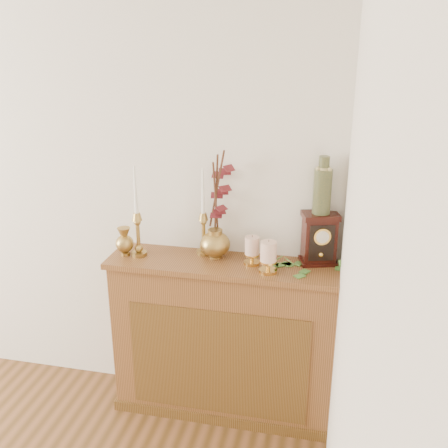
% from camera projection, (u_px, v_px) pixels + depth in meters
% --- Properties ---
extents(console_shelf, '(1.24, 0.34, 0.93)m').
position_uv_depth(console_shelf, '(224.00, 343.00, 2.92)').
color(console_shelf, brown).
rests_on(console_shelf, ground).
extents(candlestick_left, '(0.08, 0.08, 0.50)m').
position_uv_depth(candlestick_left, '(138.00, 227.00, 2.77)').
color(candlestick_left, tan).
rests_on(candlestick_left, console_shelf).
extents(candlestick_center, '(0.08, 0.08, 0.48)m').
position_uv_depth(candlestick_center, '(203.00, 227.00, 2.80)').
color(candlestick_center, tan).
rests_on(candlestick_center, console_shelf).
extents(bud_vase, '(0.10, 0.10, 0.16)m').
position_uv_depth(bud_vase, '(125.00, 242.00, 2.81)').
color(bud_vase, tan).
rests_on(bud_vase, console_shelf).
extents(ginger_jar, '(0.24, 0.26, 0.59)m').
position_uv_depth(ginger_jar, '(220.00, 208.00, 2.75)').
color(ginger_jar, tan).
rests_on(ginger_jar, console_shelf).
extents(pillar_candle_left, '(0.08, 0.08, 0.16)m').
position_uv_depth(pillar_candle_left, '(252.00, 249.00, 2.69)').
color(pillar_candle_left, gold).
rests_on(pillar_candle_left, console_shelf).
extents(pillar_candle_right, '(0.09, 0.09, 0.18)m').
position_uv_depth(pillar_candle_right, '(268.00, 255.00, 2.60)').
color(pillar_candle_right, gold).
rests_on(pillar_candle_right, console_shelf).
extents(ivy_garland, '(0.41, 0.20, 0.08)m').
position_uv_depth(ivy_garland, '(312.00, 268.00, 2.64)').
color(ivy_garland, '#44772D').
rests_on(ivy_garland, console_shelf).
extents(mantel_clock, '(0.21, 0.17, 0.27)m').
position_uv_depth(mantel_clock, '(319.00, 239.00, 2.69)').
color(mantel_clock, black).
rests_on(mantel_clock, console_shelf).
extents(ceramic_vase, '(0.09, 0.09, 0.29)m').
position_uv_depth(ceramic_vase, '(322.00, 188.00, 2.60)').
color(ceramic_vase, '#183126').
rests_on(ceramic_vase, mantel_clock).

